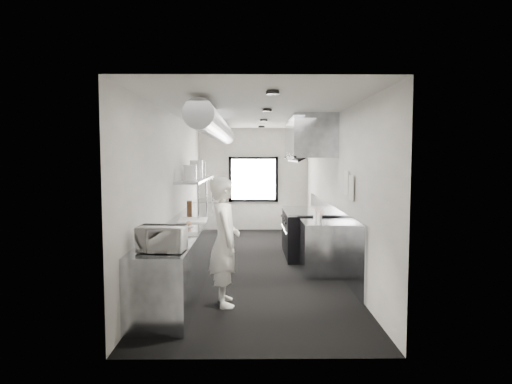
{
  "coord_description": "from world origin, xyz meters",
  "views": [
    {
      "loc": [
        -0.05,
        -8.33,
        2.02
      ],
      "look_at": [
        0.03,
        -0.2,
        1.38
      ],
      "focal_mm": 31.44,
      "sensor_mm": 36.0,
      "label": 1
    }
  ],
  "objects_px": {
    "exhaust_hood": "(309,138)",
    "deli_tub_a": "(151,242)",
    "plate_stack_d": "(201,169)",
    "plate_stack_c": "(196,169)",
    "far_work_table": "(209,217)",
    "squeeze_bottle_a": "(320,219)",
    "bottle_station": "(321,248)",
    "microwave": "(162,239)",
    "squeeze_bottle_c": "(320,217)",
    "range": "(305,233)",
    "squeeze_bottle_e": "(315,214)",
    "squeeze_bottle_d": "(315,216)",
    "deli_tub_b": "(161,236)",
    "squeeze_bottle_b": "(318,218)",
    "pass_shelf": "(197,180)",
    "plate_stack_a": "(190,173)",
    "plate_stack_b": "(196,172)",
    "cutting_board": "(193,220)",
    "small_plate": "(189,226)",
    "line_cook": "(225,241)",
    "prep_counter": "(189,246)",
    "knife_block": "(189,207)"
  },
  "relations": [
    {
      "from": "microwave",
      "to": "small_plate",
      "type": "xyz_separation_m",
      "value": [
        0.06,
        1.86,
        -0.14
      ]
    },
    {
      "from": "exhaust_hood",
      "to": "deli_tub_a",
      "type": "bearing_deg",
      "value": -124.66
    },
    {
      "from": "squeeze_bottle_c",
      "to": "far_work_table",
      "type": "bearing_deg",
      "value": 120.51
    },
    {
      "from": "small_plate",
      "to": "squeeze_bottle_d",
      "type": "distance_m",
      "value": 2.21
    },
    {
      "from": "knife_block",
      "to": "plate_stack_a",
      "type": "xyz_separation_m",
      "value": [
        0.07,
        -0.43,
        0.7
      ]
    },
    {
      "from": "exhaust_hood",
      "to": "squeeze_bottle_d",
      "type": "xyz_separation_m",
      "value": [
        -0.03,
        -1.28,
        -1.4
      ]
    },
    {
      "from": "microwave",
      "to": "squeeze_bottle_b",
      "type": "height_order",
      "value": "microwave"
    },
    {
      "from": "line_cook",
      "to": "plate_stack_d",
      "type": "height_order",
      "value": "plate_stack_d"
    },
    {
      "from": "range",
      "to": "far_work_table",
      "type": "xyz_separation_m",
      "value": [
        -2.19,
        2.5,
        -0.02
      ]
    },
    {
      "from": "exhaust_hood",
      "to": "squeeze_bottle_c",
      "type": "bearing_deg",
      "value": -88.37
    },
    {
      "from": "exhaust_hood",
      "to": "plate_stack_a",
      "type": "relative_size",
      "value": 7.51
    },
    {
      "from": "plate_stack_d",
      "to": "plate_stack_c",
      "type": "bearing_deg",
      "value": -93.56
    },
    {
      "from": "range",
      "to": "plate_stack_a",
      "type": "relative_size",
      "value": 5.46
    },
    {
      "from": "prep_counter",
      "to": "deli_tub_b",
      "type": "relative_size",
      "value": 48.65
    },
    {
      "from": "pass_shelf",
      "to": "squeeze_bottle_a",
      "type": "distance_m",
      "value": 3.09
    },
    {
      "from": "squeeze_bottle_d",
      "to": "bottle_station",
      "type": "bearing_deg",
      "value": -53.0
    },
    {
      "from": "pass_shelf",
      "to": "cutting_board",
      "type": "bearing_deg",
      "value": -85.94
    },
    {
      "from": "plate_stack_a",
      "to": "microwave",
      "type": "bearing_deg",
      "value": -88.18
    },
    {
      "from": "microwave",
      "to": "bottle_station",
      "type": "bearing_deg",
      "value": 51.21
    },
    {
      "from": "cutting_board",
      "to": "squeeze_bottle_c",
      "type": "bearing_deg",
      "value": -3.41
    },
    {
      "from": "squeeze_bottle_e",
      "to": "plate_stack_a",
      "type": "bearing_deg",
      "value": 166.64
    },
    {
      "from": "squeeze_bottle_c",
      "to": "squeeze_bottle_e",
      "type": "distance_m",
      "value": 0.26
    },
    {
      "from": "microwave",
      "to": "deli_tub_b",
      "type": "bearing_deg",
      "value": 106.46
    },
    {
      "from": "small_plate",
      "to": "plate_stack_d",
      "type": "distance_m",
      "value": 3.0
    },
    {
      "from": "cutting_board",
      "to": "plate_stack_c",
      "type": "distance_m",
      "value": 1.87
    },
    {
      "from": "far_work_table",
      "to": "squeeze_bottle_a",
      "type": "distance_m",
      "value": 4.8
    },
    {
      "from": "exhaust_hood",
      "to": "squeeze_bottle_e",
      "type": "relative_size",
      "value": 11.83
    },
    {
      "from": "deli_tub_b",
      "to": "small_plate",
      "type": "height_order",
      "value": "deli_tub_b"
    },
    {
      "from": "exhaust_hood",
      "to": "small_plate",
      "type": "relative_size",
      "value": 12.48
    },
    {
      "from": "line_cook",
      "to": "squeeze_bottle_e",
      "type": "bearing_deg",
      "value": -49.65
    },
    {
      "from": "plate_stack_a",
      "to": "plate_stack_b",
      "type": "distance_m",
      "value": 0.73
    },
    {
      "from": "exhaust_hood",
      "to": "squeeze_bottle_e",
      "type": "height_order",
      "value": "exhaust_hood"
    },
    {
      "from": "plate_stack_a",
      "to": "prep_counter",
      "type": "bearing_deg",
      "value": -84.17
    },
    {
      "from": "small_plate",
      "to": "plate_stack_d",
      "type": "relative_size",
      "value": 0.53
    },
    {
      "from": "squeeze_bottle_a",
      "to": "bottle_station",
      "type": "bearing_deg",
      "value": 78.26
    },
    {
      "from": "plate_stack_c",
      "to": "plate_stack_d",
      "type": "height_order",
      "value": "plate_stack_c"
    },
    {
      "from": "pass_shelf",
      "to": "deli_tub_a",
      "type": "bearing_deg",
      "value": -91.85
    },
    {
      "from": "line_cook",
      "to": "deli_tub_b",
      "type": "bearing_deg",
      "value": 80.13
    },
    {
      "from": "knife_block",
      "to": "plate_stack_c",
      "type": "distance_m",
      "value": 0.94
    },
    {
      "from": "squeeze_bottle_d",
      "to": "plate_stack_d",
      "type": "bearing_deg",
      "value": 134.89
    },
    {
      "from": "range",
      "to": "plate_stack_d",
      "type": "height_order",
      "value": "plate_stack_d"
    },
    {
      "from": "exhaust_hood",
      "to": "line_cook",
      "type": "relative_size",
      "value": 1.26
    },
    {
      "from": "bottle_station",
      "to": "microwave",
      "type": "xyz_separation_m",
      "value": [
        -2.26,
        -2.38,
        0.6
      ]
    },
    {
      "from": "squeeze_bottle_a",
      "to": "squeeze_bottle_e",
      "type": "height_order",
      "value": "squeeze_bottle_e"
    },
    {
      "from": "prep_counter",
      "to": "deli_tub_a",
      "type": "height_order",
      "value": "deli_tub_a"
    },
    {
      "from": "squeeze_bottle_b",
      "to": "cutting_board",
      "type": "bearing_deg",
      "value": 173.27
    },
    {
      "from": "squeeze_bottle_b",
      "to": "bottle_station",
      "type": "bearing_deg",
      "value": 58.19
    },
    {
      "from": "deli_tub_b",
      "to": "squeeze_bottle_b",
      "type": "bearing_deg",
      "value": 33.18
    },
    {
      "from": "exhaust_hood",
      "to": "deli_tub_a",
      "type": "height_order",
      "value": "exhaust_hood"
    },
    {
      "from": "squeeze_bottle_a",
      "to": "squeeze_bottle_b",
      "type": "height_order",
      "value": "squeeze_bottle_a"
    }
  ]
}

